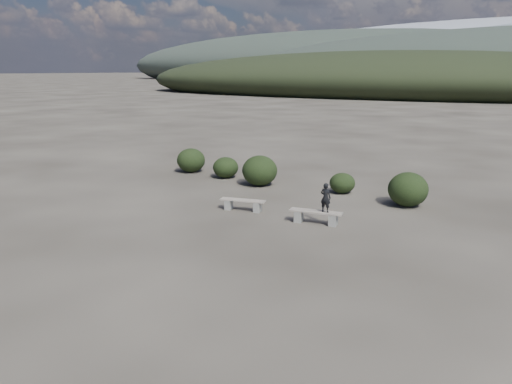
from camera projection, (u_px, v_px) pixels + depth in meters
The scene contains 9 objects.
ground at pixel (191, 257), 13.79m from camera, with size 1200.00×1200.00×0.00m, color #2C2822.
bench_left at pixel (243, 204), 18.21m from camera, with size 1.70×0.74×0.42m.
bench_right at pixel (316, 216), 16.66m from camera, with size 1.81×0.67×0.44m.
seated_person at pixel (326, 198), 16.39m from camera, with size 0.36×0.24×0.98m, color black.
shrub_a at pixel (226, 167), 23.71m from camera, with size 1.21×1.21×0.99m, color black.
shrub_b at pixel (260, 171), 22.11m from camera, with size 1.57×1.57×1.34m, color black.
shrub_c at pixel (342, 183), 20.78m from camera, with size 1.07×1.07×0.85m, color black.
shrub_d at pixel (408, 189), 18.73m from camera, with size 1.49×1.49×1.30m, color black.
shrub_f at pixel (191, 160), 25.03m from camera, with size 1.41×1.41×1.20m, color black.
Camera 1 is at (8.24, -10.17, 5.03)m, focal length 35.00 mm.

